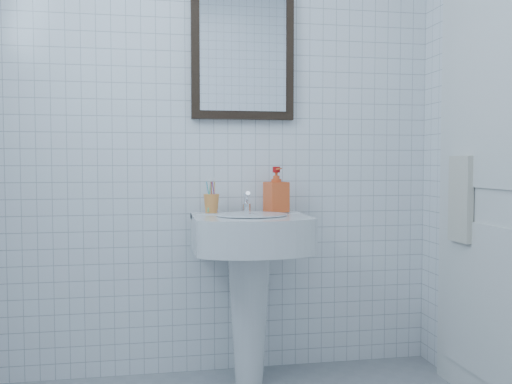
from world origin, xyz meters
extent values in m
cube|color=white|center=(0.00, 1.20, 1.25)|extent=(2.20, 0.02, 2.50)
cone|color=silver|center=(0.14, 1.01, 0.32)|extent=(0.20, 0.20, 0.65)
cube|color=silver|center=(0.14, 0.96, 0.71)|extent=(0.52, 0.37, 0.16)
cube|color=silver|center=(0.14, 1.10, 0.78)|extent=(0.52, 0.09, 0.03)
cylinder|color=white|center=(0.14, 0.93, 0.80)|extent=(0.32, 0.32, 0.01)
cylinder|color=silver|center=(0.14, 1.08, 0.81)|extent=(0.04, 0.04, 0.04)
cylinder|color=silver|center=(0.14, 1.07, 0.86)|extent=(0.02, 0.08, 0.07)
cylinder|color=silver|center=(0.14, 1.10, 0.85)|extent=(0.03, 0.04, 0.08)
imported|color=red|center=(0.29, 1.09, 0.90)|extent=(0.12, 0.12, 0.21)
cube|color=black|center=(0.14, 1.18, 1.55)|extent=(0.50, 0.04, 0.62)
cube|color=white|center=(0.14, 1.16, 1.55)|extent=(0.42, 0.00, 0.54)
cube|color=silver|center=(1.08, 0.55, 1.00)|extent=(0.04, 0.80, 2.00)
torus|color=silver|center=(1.06, 0.73, 1.05)|extent=(0.01, 0.18, 0.18)
cube|color=beige|center=(1.04, 0.73, 0.87)|extent=(0.03, 0.16, 0.38)
camera|label=1|loc=(-0.30, -1.57, 1.03)|focal=40.00mm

